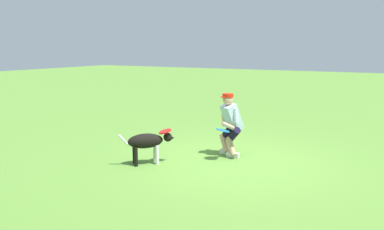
% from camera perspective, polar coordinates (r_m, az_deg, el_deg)
% --- Properties ---
extents(ground_plane, '(60.00, 60.00, 0.00)m').
position_cam_1_polar(ground_plane, '(7.82, 5.88, -6.70)').
color(ground_plane, '#5C8E36').
extents(person, '(0.61, 0.71, 1.29)m').
position_cam_1_polar(person, '(8.06, 5.54, -1.10)').
color(person, silver).
rests_on(person, ground_plane).
extents(dog, '(0.78, 0.85, 0.62)m').
position_cam_1_polar(dog, '(7.57, -6.38, -3.89)').
color(dog, black).
rests_on(dog, ground_plane).
extents(frisbee_flying, '(0.29, 0.28, 0.11)m').
position_cam_1_polar(frisbee_flying, '(7.59, -3.91, -2.37)').
color(frisbee_flying, red).
extents(frisbee_held, '(0.33, 0.32, 0.12)m').
position_cam_1_polar(frisbee_held, '(7.73, 4.48, -2.22)').
color(frisbee_held, '#218FEC').
rests_on(frisbee_held, person).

